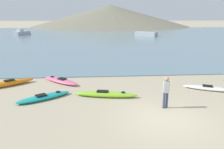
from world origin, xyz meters
The scene contains 12 objects.
ground_plane centered at (0.00, 0.00, 0.00)m, with size 400.00×400.00×0.00m, color tan.
bay_water centered at (0.00, 42.09, 0.03)m, with size 160.00×70.00×0.06m, color slate.
far_hill_left centered at (-0.09, 93.92, 3.58)m, with size 55.46×55.46×7.16m, color gray.
far_hill_midleft centered at (3.71, 90.70, 4.54)m, with size 67.80×67.80×9.08m, color gray.
kayak_on_sand_0 centered at (-5.51, 5.88, 0.15)m, with size 2.88×2.63×0.33m.
kayak_on_sand_1 centered at (-5.98, 2.83, 0.12)m, with size 2.96×2.27×0.29m.
kayak_on_sand_2 centered at (3.97, 3.59, 0.12)m, with size 3.17×1.89×0.29m.
kayak_on_sand_3 centered at (-2.54, 2.93, 0.16)m, with size 3.65×1.25×0.36m.
kayak_on_sand_5 centered at (-8.91, 5.35, 0.18)m, with size 3.20×2.50×0.41m.
person_near_foreground centered at (0.34, 1.16, 0.93)m, with size 0.33×0.22×1.62m.
moored_boat_0 centered at (8.44, 40.67, 0.50)m, with size 4.94×4.44×0.88m.
moored_boat_1 centered at (-20.50, 45.09, 0.56)m, with size 3.30×4.40×1.43m.
Camera 1 is at (-3.06, -8.74, 4.47)m, focal length 35.00 mm.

